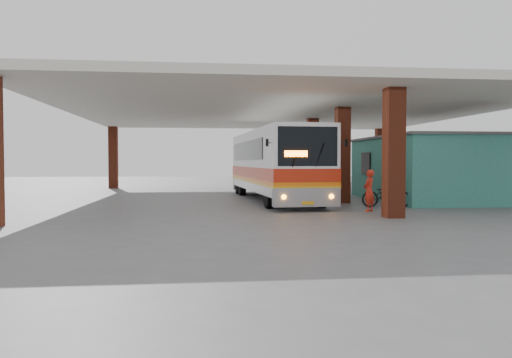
{
  "coord_description": "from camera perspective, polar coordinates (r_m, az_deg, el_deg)",
  "views": [
    {
      "loc": [
        -3.52,
        -19.12,
        1.89
      ],
      "look_at": [
        -1.31,
        0.0,
        1.21
      ],
      "focal_mm": 35.0,
      "sensor_mm": 36.0,
      "label": 1
    }
  ],
  "objects": [
    {
      "name": "ground",
      "position": [
        19.53,
        3.84,
        -3.54
      ],
      "size": [
        90.0,
        90.0,
        0.0
      ],
      "primitive_type": "plane",
      "color": "#515154",
      "rests_on": "ground"
    },
    {
      "name": "brick_columns",
      "position": [
        24.62,
        5.02,
        2.67
      ],
      "size": [
        20.1,
        21.6,
        4.35
      ],
      "color": "maroon",
      "rests_on": "ground"
    },
    {
      "name": "canopy_roof",
      "position": [
        26.06,
        2.35,
        7.76
      ],
      "size": [
        21.0,
        23.0,
        0.3
      ],
      "primitive_type": "cube",
      "color": "silver",
      "rests_on": "brick_columns"
    },
    {
      "name": "shop_building",
      "position": [
        25.61,
        18.9,
        1.17
      ],
      "size": [
        5.2,
        8.2,
        3.11
      ],
      "color": "#317A75",
      "rests_on": "ground"
    },
    {
      "name": "coach_bus",
      "position": [
        24.4,
        2.1,
        1.74
      ],
      "size": [
        3.23,
        12.37,
        3.57
      ],
      "rotation": [
        0.0,
        0.0,
        0.06
      ],
      "color": "white",
      "rests_on": "ground"
    },
    {
      "name": "motorcycle",
      "position": [
        21.17,
        14.65,
        -1.74
      ],
      "size": [
        2.07,
        0.92,
        1.06
      ],
      "primitive_type": "imported",
      "rotation": [
        0.0,
        0.0,
        1.46
      ],
      "color": "black",
      "rests_on": "ground"
    },
    {
      "name": "pedestrian",
      "position": [
        19.27,
        12.79,
        -1.3
      ],
      "size": [
        0.68,
        0.67,
        1.58
      ],
      "primitive_type": "imported",
      "rotation": [
        0.0,
        0.0,
        3.93
      ],
      "color": "red",
      "rests_on": "ground"
    },
    {
      "name": "red_chair",
      "position": [
        29.32,
        10.5,
        -1.07
      ],
      "size": [
        0.39,
        0.39,
        0.72
      ],
      "rotation": [
        0.0,
        0.0,
        0.04
      ],
      "color": "red",
      "rests_on": "ground"
    }
  ]
}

